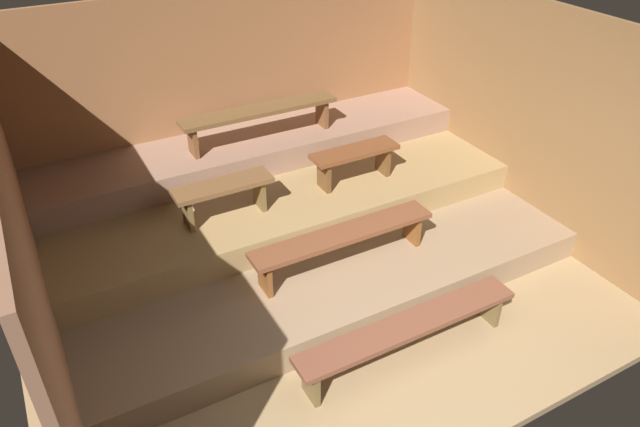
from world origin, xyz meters
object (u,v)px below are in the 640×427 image
at_px(bench_lower_center, 343,238).
at_px(bench_upper_center, 260,114).
at_px(bench_middle_left, 223,191).
at_px(bench_floor_center, 409,328).
at_px(bench_middle_right, 355,157).

relative_size(bench_lower_center, bench_upper_center, 1.03).
bearing_deg(bench_middle_left, bench_upper_center, 47.95).
bearing_deg(bench_lower_center, bench_middle_left, 131.85).
distance_m(bench_floor_center, bench_middle_right, 2.26).
bearing_deg(bench_lower_center, bench_upper_center, 90.86).
relative_size(bench_lower_center, bench_middle_left, 1.89).
height_order(bench_middle_right, bench_upper_center, bench_upper_center).
distance_m(bench_middle_left, bench_upper_center, 1.29).
distance_m(bench_floor_center, bench_upper_center, 3.13).
xyz_separation_m(bench_lower_center, bench_middle_left, (-0.86, 0.97, 0.28)).
height_order(bench_lower_center, bench_upper_center, bench_upper_center).
relative_size(bench_lower_center, bench_middle_right, 1.89).
xyz_separation_m(bench_middle_left, bench_upper_center, (0.84, 0.93, 0.33)).
relative_size(bench_floor_center, bench_lower_center, 1.12).
bearing_deg(bench_middle_right, bench_middle_left, 180.00).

